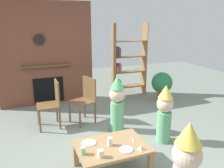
{
  "coord_description": "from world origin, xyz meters",
  "views": [
    {
      "loc": [
        -1.26,
        -3.12,
        2.04
      ],
      "look_at": [
        0.15,
        0.4,
        0.97
      ],
      "focal_mm": 38.18,
      "sensor_mm": 36.0,
      "label": 1
    }
  ],
  "objects_px": {
    "paper_plate_front": "(126,150)",
    "paper_plate_rear": "(89,143)",
    "paper_cup_near_right": "(110,142)",
    "child_by_the_chairs": "(117,102)",
    "paper_cup_near_left": "(101,154)",
    "birthday_cake_slice": "(141,147)",
    "potted_plant_tall": "(162,84)",
    "dining_chair_middle": "(86,97)",
    "bookshelf": "(127,63)",
    "coffee_table": "(112,149)",
    "paper_cup_center": "(83,151)",
    "child_in_pink": "(165,112)",
    "dining_chair_left": "(53,101)"
  },
  "relations": [
    {
      "from": "paper_plate_front",
      "to": "child_by_the_chairs",
      "type": "bearing_deg",
      "value": 72.08
    },
    {
      "from": "bookshelf",
      "to": "dining_chair_left",
      "type": "xyz_separation_m",
      "value": [
        -2.1,
        -1.18,
        -0.36
      ]
    },
    {
      "from": "paper_plate_rear",
      "to": "birthday_cake_slice",
      "type": "distance_m",
      "value": 0.71
    },
    {
      "from": "birthday_cake_slice",
      "to": "child_by_the_chairs",
      "type": "relative_size",
      "value": 0.1
    },
    {
      "from": "child_by_the_chairs",
      "to": "paper_cup_center",
      "type": "bearing_deg",
      "value": -13.26
    },
    {
      "from": "paper_plate_rear",
      "to": "potted_plant_tall",
      "type": "relative_size",
      "value": 0.29
    },
    {
      "from": "paper_cup_center",
      "to": "child_by_the_chairs",
      "type": "relative_size",
      "value": 0.09
    },
    {
      "from": "paper_cup_near_right",
      "to": "child_in_pink",
      "type": "height_order",
      "value": "child_in_pink"
    },
    {
      "from": "paper_cup_near_right",
      "to": "birthday_cake_slice",
      "type": "bearing_deg",
      "value": -36.31
    },
    {
      "from": "paper_cup_near_right",
      "to": "child_by_the_chairs",
      "type": "relative_size",
      "value": 0.11
    },
    {
      "from": "bookshelf",
      "to": "paper_plate_rear",
      "type": "height_order",
      "value": "bookshelf"
    },
    {
      "from": "bookshelf",
      "to": "child_by_the_chairs",
      "type": "xyz_separation_m",
      "value": [
        -1.04,
        -1.8,
        -0.33
      ]
    },
    {
      "from": "coffee_table",
      "to": "potted_plant_tall",
      "type": "bearing_deg",
      "value": 44.95
    },
    {
      "from": "potted_plant_tall",
      "to": "paper_plate_rear",
      "type": "bearing_deg",
      "value": -140.45
    },
    {
      "from": "paper_cup_near_right",
      "to": "paper_plate_rear",
      "type": "height_order",
      "value": "paper_cup_near_right"
    },
    {
      "from": "bookshelf",
      "to": "coffee_table",
      "type": "height_order",
      "value": "bookshelf"
    },
    {
      "from": "child_by_the_chairs",
      "to": "potted_plant_tall",
      "type": "xyz_separation_m",
      "value": [
        1.72,
        1.17,
        -0.13
      ]
    },
    {
      "from": "bookshelf",
      "to": "potted_plant_tall",
      "type": "xyz_separation_m",
      "value": [
        0.69,
        -0.63,
        -0.46
      ]
    },
    {
      "from": "paper_cup_near_right",
      "to": "paper_plate_front",
      "type": "bearing_deg",
      "value": -51.04
    },
    {
      "from": "paper_cup_near_left",
      "to": "paper_plate_rear",
      "type": "height_order",
      "value": "paper_cup_near_left"
    },
    {
      "from": "bookshelf",
      "to": "paper_cup_near_left",
      "type": "relative_size",
      "value": 20.17
    },
    {
      "from": "bookshelf",
      "to": "dining_chair_left",
      "type": "distance_m",
      "value": 2.43
    },
    {
      "from": "coffee_table",
      "to": "child_by_the_chairs",
      "type": "bearing_deg",
      "value": 63.71
    },
    {
      "from": "paper_cup_near_left",
      "to": "birthday_cake_slice",
      "type": "relative_size",
      "value": 0.94
    },
    {
      "from": "paper_plate_front",
      "to": "paper_plate_rear",
      "type": "xyz_separation_m",
      "value": [
        -0.4,
        0.34,
        0.0
      ]
    },
    {
      "from": "dining_chair_middle",
      "to": "paper_cup_near_right",
      "type": "bearing_deg",
      "value": 65.23
    },
    {
      "from": "child_in_pink",
      "to": "dining_chair_left",
      "type": "xyz_separation_m",
      "value": [
        -1.63,
        1.28,
        -0.01
      ]
    },
    {
      "from": "paper_cup_near_right",
      "to": "dining_chair_middle",
      "type": "bearing_deg",
      "value": 85.23
    },
    {
      "from": "paper_cup_center",
      "to": "potted_plant_tall",
      "type": "relative_size",
      "value": 0.13
    },
    {
      "from": "potted_plant_tall",
      "to": "paper_cup_near_left",
      "type": "bearing_deg",
      "value": -135.31
    },
    {
      "from": "paper_cup_near_right",
      "to": "potted_plant_tall",
      "type": "xyz_separation_m",
      "value": [
        2.28,
        2.25,
        -0.02
      ]
    },
    {
      "from": "coffee_table",
      "to": "paper_cup_near_left",
      "type": "bearing_deg",
      "value": -137.92
    },
    {
      "from": "paper_plate_rear",
      "to": "potted_plant_tall",
      "type": "bearing_deg",
      "value": 39.55
    },
    {
      "from": "paper_plate_front",
      "to": "child_by_the_chairs",
      "type": "distance_m",
      "value": 1.33
    },
    {
      "from": "child_in_pink",
      "to": "child_by_the_chairs",
      "type": "distance_m",
      "value": 0.87
    },
    {
      "from": "dining_chair_left",
      "to": "paper_plate_front",
      "type": "bearing_deg",
      "value": 109.77
    },
    {
      "from": "birthday_cake_slice",
      "to": "dining_chair_left",
      "type": "height_order",
      "value": "dining_chair_left"
    },
    {
      "from": "paper_cup_near_left",
      "to": "bookshelf",
      "type": "bearing_deg",
      "value": 59.74
    },
    {
      "from": "child_in_pink",
      "to": "potted_plant_tall",
      "type": "distance_m",
      "value": 2.17
    },
    {
      "from": "paper_plate_rear",
      "to": "child_in_pink",
      "type": "xyz_separation_m",
      "value": [
        1.38,
        0.25,
        0.13
      ]
    },
    {
      "from": "paper_cup_near_left",
      "to": "paper_plate_front",
      "type": "height_order",
      "value": "paper_cup_near_left"
    },
    {
      "from": "paper_cup_near_right",
      "to": "bookshelf",
      "type": "bearing_deg",
      "value": 60.95
    },
    {
      "from": "coffee_table",
      "to": "paper_cup_center",
      "type": "relative_size",
      "value": 10.1
    },
    {
      "from": "paper_cup_center",
      "to": "dining_chair_middle",
      "type": "bearing_deg",
      "value": 73.14
    },
    {
      "from": "coffee_table",
      "to": "paper_cup_near_right",
      "type": "relative_size",
      "value": 8.65
    },
    {
      "from": "paper_cup_near_left",
      "to": "paper_cup_near_right",
      "type": "relative_size",
      "value": 0.86
    },
    {
      "from": "child_by_the_chairs",
      "to": "dining_chair_middle",
      "type": "distance_m",
      "value": 0.74
    },
    {
      "from": "potted_plant_tall",
      "to": "child_by_the_chairs",
      "type": "bearing_deg",
      "value": -145.79
    },
    {
      "from": "paper_cup_near_left",
      "to": "birthday_cake_slice",
      "type": "distance_m",
      "value": 0.54
    },
    {
      "from": "bookshelf",
      "to": "child_by_the_chairs",
      "type": "distance_m",
      "value": 2.1
    }
  ]
}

